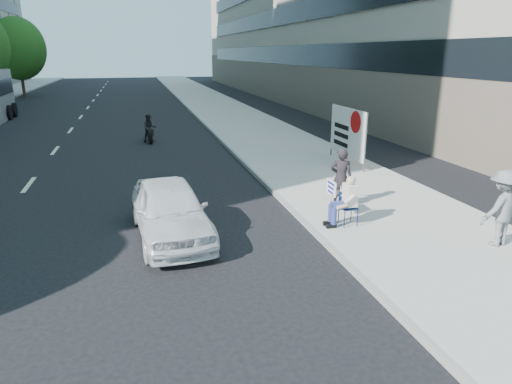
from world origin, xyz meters
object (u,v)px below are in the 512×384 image
object	(u,v)px
pedestrian_woman	(341,178)
motorcycle	(150,130)
jogger	(502,208)
white_sedan_near	(170,210)
seated_protester	(345,198)
protest_banner	(347,132)

from	to	relation	value
pedestrian_woman	motorcycle	xyz separation A→B (m)	(-4.88, 12.43, -0.37)
jogger	white_sedan_near	bearing A→B (deg)	-31.58
seated_protester	pedestrian_woman	bearing A→B (deg)	68.83
jogger	protest_banner	distance (m)	8.41
white_sedan_near	motorcycle	size ratio (longest dim) A/B	2.04
seated_protester	white_sedan_near	xyz separation A→B (m)	(-4.35, 0.70, -0.16)
pedestrian_woman	motorcycle	distance (m)	13.36
seated_protester	jogger	bearing A→B (deg)	-35.53
jogger	white_sedan_near	xyz separation A→B (m)	(-7.25, 2.77, -0.33)
seated_protester	protest_banner	size ratio (longest dim) A/B	0.43
seated_protester	pedestrian_woman	world-z (taller)	pedestrian_woman
seated_protester	motorcycle	bearing A→B (deg)	107.52
seated_protester	white_sedan_near	bearing A→B (deg)	170.85
protest_banner	pedestrian_woman	bearing A→B (deg)	-117.22
white_sedan_near	motorcycle	xyz separation A→B (m)	(-0.00, 13.09, -0.07)
jogger	pedestrian_woman	distance (m)	4.18
pedestrian_woman	white_sedan_near	size ratio (longest dim) A/B	0.41
jogger	protest_banner	xyz separation A→B (m)	(0.18, 8.40, 0.36)
white_sedan_near	motorcycle	distance (m)	13.09
white_sedan_near	jogger	bearing A→B (deg)	-25.61
white_sedan_near	seated_protester	bearing A→B (deg)	-13.82
pedestrian_woman	white_sedan_near	world-z (taller)	pedestrian_woman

